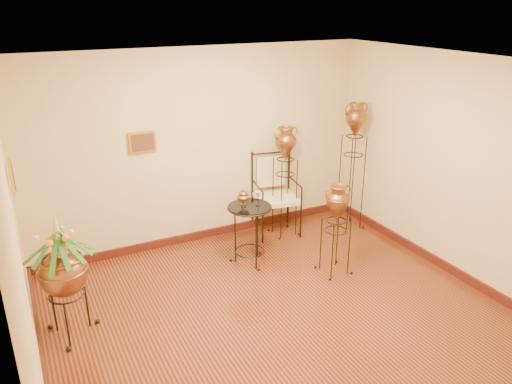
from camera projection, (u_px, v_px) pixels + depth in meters
name	position (u px, v px, depth m)	size (l,w,h in m)	color
ground	(289.00, 326.00, 5.50)	(5.00, 5.00, 0.00)	brown
room_shell	(292.00, 179.00, 4.88)	(5.02, 5.02, 2.81)	beige
amphora_tall	(352.00, 166.00, 7.55)	(0.51, 0.51, 1.99)	black
amphora_mid	(285.00, 181.00, 7.39)	(0.47, 0.47, 1.69)	black
amphora_short	(336.00, 229.00, 6.40)	(0.41, 0.41, 1.23)	black
planter_urn	(62.00, 269.00, 5.09)	(0.78, 0.78, 1.44)	black
armchair	(276.00, 195.00, 7.50)	(0.79, 0.75, 1.23)	black
side_table	(250.00, 233.00, 6.69)	(0.69, 0.69, 1.05)	black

